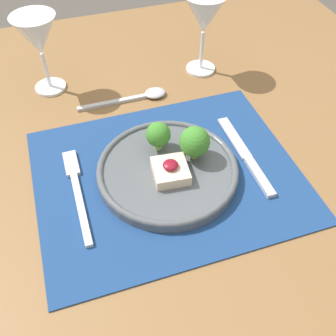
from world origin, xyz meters
name	(u,v)px	position (x,y,z in m)	size (l,w,h in m)	color
ground_plane	(168,333)	(0.00, 0.00, 0.00)	(8.00, 8.00, 0.00)	#4C4742
dining_table	(167,204)	(0.00, 0.00, 0.67)	(1.27, 1.27, 0.76)	brown
placemat	(167,175)	(0.00, 0.00, 0.76)	(0.45, 0.37, 0.00)	navy
dinner_plate	(170,167)	(0.00, 0.00, 0.78)	(0.25, 0.25, 0.08)	#4C5156
fork	(77,188)	(-0.16, 0.02, 0.76)	(0.02, 0.21, 0.01)	#B2B2B7
knife	(248,159)	(0.15, -0.01, 0.76)	(0.02, 0.21, 0.01)	#B2B2B7
spoon	(142,96)	(0.02, 0.23, 0.76)	(0.19, 0.04, 0.01)	#B2B2B7
wine_glass_near	(204,17)	(0.17, 0.29, 0.89)	(0.09, 0.09, 0.17)	white
wine_glass_far	(38,38)	(-0.16, 0.32, 0.88)	(0.09, 0.09, 0.17)	white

